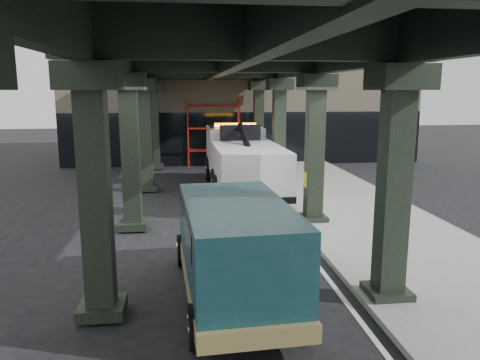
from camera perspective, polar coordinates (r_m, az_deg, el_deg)
ground at (r=13.89m, az=0.55°, el=-8.00°), size 90.00×90.00×0.00m
sidewalk at (r=16.84m, az=15.08°, el=-4.72°), size 5.00×40.00×0.15m
lane_stripe at (r=16.05m, az=5.70°, el=-5.41°), size 0.12×38.00×0.01m
viaduct at (r=15.12m, az=-1.95°, el=14.54°), size 7.40×32.00×6.40m
building at (r=33.24m, az=-0.38°, el=10.04°), size 22.00×10.00×8.00m
scaffolding at (r=27.83m, az=-3.27°, el=5.96°), size 3.08×0.88×4.00m
tow_truck at (r=20.97m, az=0.13°, el=2.68°), size 3.00×9.46×3.08m
towed_van at (r=10.05m, az=-0.76°, el=-8.19°), size 2.52×5.67×2.25m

